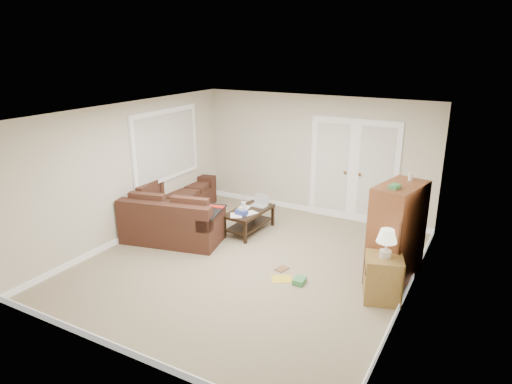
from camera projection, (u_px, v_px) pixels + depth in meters
The scene contains 17 objects.
floor at pixel (249, 263), 7.58m from camera, with size 5.50×5.50×0.00m, color gray.
ceiling at pixel (249, 112), 6.80m from camera, with size 5.00×5.50×0.02m, color silver.
wall_left at pixel (131, 171), 8.34m from camera, with size 0.02×5.50×2.50m, color beige.
wall_right at pixel (413, 220), 6.04m from camera, with size 0.02×5.50×2.50m, color beige.
wall_back at pixel (315, 156), 9.48m from camera, with size 5.00×0.02×2.50m, color beige.
wall_front at pixel (123, 261), 4.90m from camera, with size 5.00×0.02×2.50m, color beige.
baseboards at pixel (249, 260), 7.56m from camera, with size 5.00×5.50×0.10m, color white, non-canonical shape.
french_doors at pixel (353, 171), 9.13m from camera, with size 1.80×0.05×2.13m.
window_left at pixel (166, 145), 9.06m from camera, with size 0.05×1.92×1.42m.
sectional_sofa at pixel (175, 211), 9.00m from camera, with size 2.35×2.83×0.83m.
coffee_table at pixel (250, 219), 8.78m from camera, with size 0.60×1.12×0.75m.
tv_armoire at pixel (397, 232), 6.84m from camera, with size 0.72×1.05×1.64m.
side_cabinet at pixel (383, 275), 6.40m from camera, with size 0.63×0.63×1.07m.
space_heater at pixel (412, 234), 8.37m from camera, with size 0.11×0.09×0.28m, color white.
floor_magazine at pixel (282, 279), 7.05m from camera, with size 0.31×0.25×0.01m, color gold.
floor_greenbox at pixel (299, 281), 6.92m from camera, with size 0.16×0.22×0.09m, color #408D4E.
floor_book at pixel (278, 267), 7.41m from camera, with size 0.16×0.21×0.02m, color brown.
Camera 1 is at (3.40, -5.93, 3.48)m, focal length 32.00 mm.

